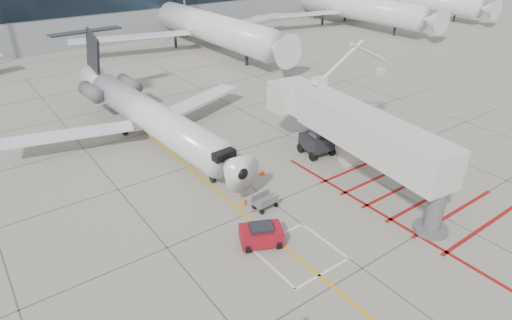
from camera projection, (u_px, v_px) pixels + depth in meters
ground_plane at (313, 232)px, 26.57m from camera, size 260.00×260.00×0.00m
regional_jet at (162, 107)px, 34.75m from camera, size 25.35×31.16×7.82m
jet_bridge at (368, 140)px, 29.78m from camera, size 10.77×19.14×7.29m
pushback_tug at (261, 234)px, 25.25m from camera, size 2.89×2.44×1.44m
baggage_cart at (265, 201)px, 28.66m from camera, size 1.70×1.15×1.03m
ground_power_unit at (354, 153)px, 34.29m from camera, size 2.34×1.70×1.66m
cone_nose at (244, 201)px, 29.12m from camera, size 0.40×0.40×0.55m
cone_side at (262, 171)px, 32.77m from camera, size 0.40×0.40×0.56m
bg_aircraft_c at (198, 5)px, 65.65m from camera, size 38.92×43.24×12.97m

